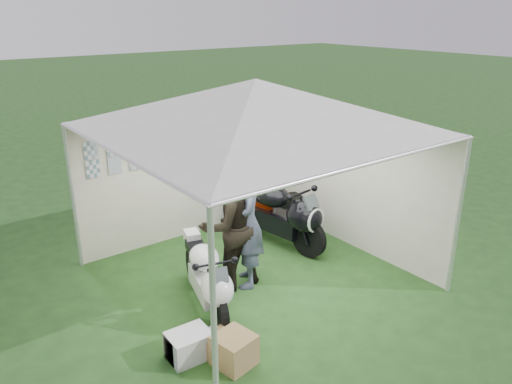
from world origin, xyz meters
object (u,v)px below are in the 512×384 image
at_px(motorcycle_white, 208,276).
at_px(person_dark_jacket, 229,225).
at_px(person_blue_jacket, 247,222).
at_px(crate_0, 189,345).
at_px(crate_1, 234,350).
at_px(paddock_stand, 240,219).
at_px(crate_3, 217,344).
at_px(motorcycle_black, 280,212).
at_px(equipment_box, 287,210).
at_px(crate_2, 212,342).
at_px(canopy_tent, 254,110).

height_order(motorcycle_white, person_dark_jacket, person_dark_jacket).
distance_m(motorcycle_white, person_blue_jacket, 0.99).
bearing_deg(crate_0, crate_1, -50.02).
height_order(paddock_stand, crate_3, paddock_stand).
bearing_deg(person_blue_jacket, crate_1, -8.70).
height_order(motorcycle_white, paddock_stand, motorcycle_white).
distance_m(motorcycle_white, paddock_stand, 2.75).
distance_m(motorcycle_black, equipment_box, 0.96).
relative_size(person_dark_jacket, equipment_box, 3.51).
relative_size(person_dark_jacket, person_blue_jacket, 0.98).
xyz_separation_m(person_blue_jacket, crate_2, (-1.28, -1.02, -0.88)).
xyz_separation_m(person_dark_jacket, equipment_box, (2.14, 1.20, -0.69)).
relative_size(paddock_stand, crate_3, 1.13).
height_order(person_blue_jacket, crate_3, person_blue_jacket).
height_order(canopy_tent, crate_3, canopy_tent).
bearing_deg(crate_1, crate_3, 101.74).
relative_size(motorcycle_white, crate_1, 4.24).
xyz_separation_m(motorcycle_white, equipment_box, (2.73, 1.54, -0.22)).
bearing_deg(equipment_box, motorcycle_white, -150.55).
bearing_deg(canopy_tent, crate_1, -133.51).
xyz_separation_m(canopy_tent, crate_1, (-1.40, -1.47, -2.39)).
bearing_deg(paddock_stand, person_dark_jacket, -129.35).
distance_m(motorcycle_black, crate_3, 3.12).
bearing_deg(paddock_stand, motorcycle_black, -81.94).
bearing_deg(crate_3, crate_1, -78.26).
distance_m(paddock_stand, crate_2, 3.61).
height_order(paddock_stand, person_dark_jacket, person_dark_jacket).
bearing_deg(person_dark_jacket, crate_2, 47.38).
bearing_deg(motorcycle_white, person_blue_jacket, 31.53).
bearing_deg(motorcycle_white, crate_3, -99.93).
xyz_separation_m(canopy_tent, paddock_stand, (0.88, 1.63, -2.41)).
xyz_separation_m(crate_0, crate_3, (0.29, -0.15, -0.04)).
bearing_deg(crate_0, paddock_stand, 45.64).
relative_size(crate_1, crate_2, 1.43).
relative_size(equipment_box, crate_1, 1.31).
xyz_separation_m(motorcycle_black, crate_3, (-2.47, -1.84, -0.48)).
distance_m(paddock_stand, equipment_box, 0.93).
xyz_separation_m(person_blue_jacket, crate_1, (-1.20, -1.39, -0.80)).
bearing_deg(crate_3, motorcycle_white, 64.12).
xyz_separation_m(motorcycle_black, crate_2, (-2.49, -1.75, -0.50)).
bearing_deg(crate_3, person_blue_jacket, 41.51).
xyz_separation_m(person_blue_jacket, crate_0, (-1.55, -0.97, -0.83)).
bearing_deg(crate_0, person_dark_jacket, 39.49).
distance_m(canopy_tent, person_dark_jacket, 1.66).
relative_size(person_blue_jacket, crate_2, 6.75).
relative_size(crate_0, crate_3, 1.30).
relative_size(canopy_tent, crate_2, 19.26).
height_order(canopy_tent, crate_1, canopy_tent).
xyz_separation_m(motorcycle_white, crate_1, (-0.37, -1.16, -0.31)).
relative_size(motorcycle_white, person_blue_jacket, 0.90).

